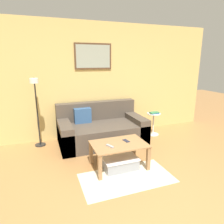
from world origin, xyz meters
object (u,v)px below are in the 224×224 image
storage_bin (119,162)px  floor_lamp (36,104)px  coffee_table (119,148)px  book_stack (154,113)px  couch (101,129)px  side_table (153,122)px  cell_phone (126,141)px  remote_control (110,146)px

storage_bin → floor_lamp: (-1.21, 1.26, 0.82)m
coffee_table → book_stack: 1.73m
coffee_table → floor_lamp: size_ratio=0.62×
couch → side_table: (1.29, -0.02, 0.04)m
book_stack → cell_phone: size_ratio=1.54×
couch → storage_bin: size_ratio=3.19×
couch → side_table: 1.29m
couch → storage_bin: couch is taller
coffee_table → storage_bin: (-0.00, -0.04, -0.24)m
coffee_table → storage_bin: coffee_table is taller
couch → side_table: size_ratio=3.41×
couch → book_stack: 1.32m
side_table → cell_phone: (-1.18, -1.05, 0.11)m
coffee_table → side_table: size_ratio=1.68×
storage_bin → floor_lamp: size_ratio=0.40×
book_stack → coffee_table: bearing=-140.9°
coffee_table → floor_lamp: floor_lamp is taller
book_stack → cell_phone: (-1.18, -1.03, -0.13)m
book_stack → storage_bin: bearing=-140.1°
couch → floor_lamp: bearing=175.6°
storage_bin → book_stack: book_stack is taller
remote_control → storage_bin: bearing=-14.7°
couch → remote_control: size_ratio=12.02×
book_stack → cell_phone: 1.57m
side_table → remote_control: bearing=-142.3°
side_table → coffee_table: bearing=-140.3°
storage_bin → book_stack: size_ratio=2.62×
floor_lamp → remote_control: size_ratio=9.47×
coffee_table → cell_phone: 0.18m
cell_phone → couch: bearing=85.7°
book_stack → remote_control: bearing=-142.9°
floor_lamp → side_table: floor_lamp is taller
storage_bin → floor_lamp: 1.93m
coffee_table → storage_bin: 0.24m
coffee_table → cell_phone: bearing=19.5°
remote_control → floor_lamp: bearing=105.6°
floor_lamp → cell_phone: (1.37, -1.17, -0.50)m
side_table → remote_control: (-1.51, -1.17, 0.11)m
couch → cell_phone: 1.09m
coffee_table → book_stack: (1.33, 1.08, 0.21)m
floor_lamp → side_table: (2.55, -0.12, -0.60)m
storage_bin → side_table: size_ratio=1.07×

